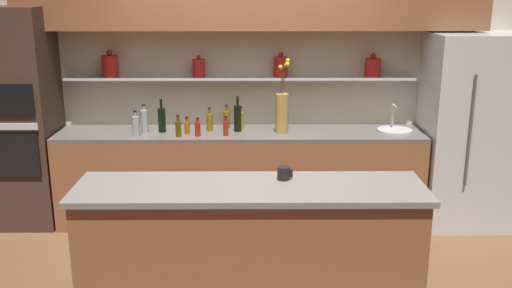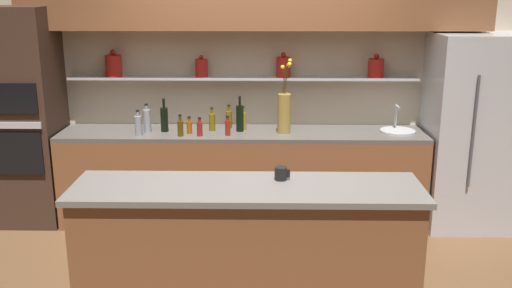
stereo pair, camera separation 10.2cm
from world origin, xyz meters
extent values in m
plane|color=brown|center=(0.00, 0.00, 0.00)|extent=(12.00, 12.00, 0.00)
cube|color=beige|center=(0.00, 1.60, 1.30)|extent=(5.20, 0.10, 2.60)
cube|color=#B7B7BC|center=(-0.11, 1.46, 1.41)|extent=(3.43, 0.18, 0.02)
cylinder|color=#AD1E19|center=(-1.37, 1.45, 1.53)|extent=(0.16, 0.16, 0.21)
sphere|color=#AD1E19|center=(-1.37, 1.45, 1.66)|extent=(0.06, 0.06, 0.06)
cylinder|color=#AD1E19|center=(-0.51, 1.45, 1.51)|extent=(0.12, 0.12, 0.17)
sphere|color=#AD1E19|center=(-0.51, 1.45, 1.61)|extent=(0.04, 0.04, 0.04)
cylinder|color=#AD1E19|center=(0.29, 1.45, 1.52)|extent=(0.14, 0.14, 0.20)
sphere|color=#AD1E19|center=(0.29, 1.45, 1.64)|extent=(0.05, 0.05, 0.05)
cylinder|color=#AD1E19|center=(1.19, 1.45, 1.51)|extent=(0.15, 0.15, 0.18)
sphere|color=#AD1E19|center=(1.19, 1.45, 1.63)|extent=(0.05, 0.05, 0.05)
cube|color=brown|center=(0.00, 1.38, 2.09)|extent=(4.42, 0.34, 0.42)
cube|color=brown|center=(-0.11, 1.24, 0.44)|extent=(3.53, 0.62, 0.88)
cube|color=#56514C|center=(-0.11, 1.24, 0.90)|extent=(3.53, 0.62, 0.04)
cube|color=brown|center=(0.00, -0.61, 0.49)|extent=(2.24, 0.55, 0.98)
cube|color=slate|center=(0.00, -0.61, 1.00)|extent=(2.30, 0.61, 0.04)
cube|color=#B7B7BC|center=(2.14, 1.20, 0.93)|extent=(0.92, 0.70, 1.86)
cylinder|color=#4C4C51|center=(1.97, 0.83, 1.02)|extent=(0.02, 0.02, 1.02)
cube|color=#3D281E|center=(-2.25, 1.24, 1.05)|extent=(0.71, 0.62, 2.10)
cube|color=black|center=(-2.25, 0.92, 0.78)|extent=(0.60, 0.02, 0.40)
cube|color=black|center=(-2.25, 0.92, 1.30)|extent=(0.60, 0.02, 0.28)
cube|color=#B7B7BC|center=(-2.25, 0.92, 1.05)|extent=(0.62, 0.02, 0.06)
cylinder|color=olive|center=(0.30, 1.20, 1.11)|extent=(0.13, 0.13, 0.38)
cylinder|color=#4C3319|center=(0.30, 1.20, 1.43)|extent=(0.04, 0.06, 0.26)
sphere|color=yellow|center=(0.33, 1.22, 1.56)|extent=(0.04, 0.04, 0.04)
cylinder|color=#4C3319|center=(0.32, 1.22, 1.45)|extent=(0.04, 0.04, 0.31)
sphere|color=yellow|center=(0.35, 1.24, 1.61)|extent=(0.04, 0.04, 0.04)
cylinder|color=#4C3319|center=(0.29, 1.18, 1.43)|extent=(0.03, 0.02, 0.26)
sphere|color=yellow|center=(0.28, 1.14, 1.56)|extent=(0.04, 0.04, 0.04)
cylinder|color=#4C3319|center=(0.30, 1.20, 1.44)|extent=(0.01, 0.05, 0.28)
sphere|color=yellow|center=(0.34, 1.19, 1.58)|extent=(0.04, 0.04, 0.04)
cylinder|color=#B7B7BC|center=(1.40, 1.24, 0.93)|extent=(0.34, 0.34, 0.02)
cylinder|color=#B7B7BC|center=(1.40, 1.37, 1.05)|extent=(0.02, 0.02, 0.22)
cylinder|color=#B7B7BC|center=(1.40, 1.31, 1.16)|extent=(0.02, 0.12, 0.02)
cylinder|color=brown|center=(-0.40, 1.27, 1.00)|extent=(0.06, 0.06, 0.17)
cylinder|color=brown|center=(-0.40, 1.27, 1.11)|extent=(0.03, 0.03, 0.05)
cylinder|color=black|center=(-0.40, 1.27, 1.14)|extent=(0.03, 0.03, 0.01)
cylinder|color=brown|center=(-0.24, 1.39, 1.00)|extent=(0.06, 0.06, 0.17)
cylinder|color=brown|center=(-0.24, 1.39, 1.11)|extent=(0.03, 0.03, 0.05)
cylinder|color=black|center=(-0.24, 1.39, 1.15)|extent=(0.03, 0.03, 0.01)
cylinder|color=#9E4C0A|center=(-0.61, 1.15, 0.98)|extent=(0.05, 0.05, 0.12)
cylinder|color=#9E4C0A|center=(-0.61, 1.15, 1.06)|extent=(0.03, 0.03, 0.04)
cylinder|color=black|center=(-0.61, 1.15, 1.08)|extent=(0.03, 0.03, 0.01)
cylinder|color=black|center=(-0.86, 1.23, 1.04)|extent=(0.07, 0.07, 0.23)
cylinder|color=black|center=(-0.86, 1.23, 1.19)|extent=(0.02, 0.02, 0.08)
cylinder|color=black|center=(-0.86, 1.23, 1.24)|extent=(0.03, 0.03, 0.01)
cylinder|color=gray|center=(-1.02, 1.20, 1.03)|extent=(0.07, 0.07, 0.22)
cylinder|color=gray|center=(-1.02, 1.20, 1.16)|extent=(0.03, 0.03, 0.04)
cylinder|color=black|center=(-1.02, 1.20, 1.19)|extent=(0.03, 0.03, 0.01)
cylinder|color=black|center=(-0.13, 1.25, 1.05)|extent=(0.07, 0.07, 0.25)
cylinder|color=black|center=(-0.13, 1.25, 1.21)|extent=(0.02, 0.02, 0.08)
cylinder|color=black|center=(-0.13, 1.25, 1.26)|extent=(0.03, 0.03, 0.01)
cylinder|color=maroon|center=(-0.50, 1.07, 0.99)|extent=(0.05, 0.05, 0.13)
cylinder|color=maroon|center=(-0.50, 1.07, 1.07)|extent=(0.03, 0.03, 0.04)
cylinder|color=black|center=(-0.50, 1.07, 1.09)|extent=(0.03, 0.03, 0.01)
cylinder|color=#47380A|center=(-0.68, 1.05, 0.99)|extent=(0.05, 0.05, 0.15)
cylinder|color=#47380A|center=(-0.68, 1.05, 1.09)|extent=(0.03, 0.03, 0.05)
cylinder|color=black|center=(-0.68, 1.05, 1.12)|extent=(0.03, 0.03, 0.01)
cylinder|color=maroon|center=(-0.24, 1.09, 0.99)|extent=(0.05, 0.05, 0.14)
cylinder|color=maroon|center=(-0.24, 1.09, 1.08)|extent=(0.03, 0.03, 0.04)
cylinder|color=black|center=(-0.24, 1.09, 1.10)|extent=(0.03, 0.03, 0.01)
cylinder|color=gray|center=(-1.08, 1.08, 1.01)|extent=(0.07, 0.07, 0.19)
cylinder|color=gray|center=(-1.08, 1.08, 1.13)|extent=(0.03, 0.03, 0.04)
cylinder|color=black|center=(-1.08, 1.08, 1.16)|extent=(0.03, 0.03, 0.01)
cylinder|color=olive|center=(-0.10, 1.33, 1.00)|extent=(0.06, 0.06, 0.17)
cylinder|color=olive|center=(-0.10, 1.33, 1.11)|extent=(0.03, 0.03, 0.05)
cylinder|color=black|center=(-0.10, 1.33, 1.14)|extent=(0.03, 0.03, 0.01)
cylinder|color=black|center=(0.22, -0.48, 1.06)|extent=(0.08, 0.08, 0.09)
cube|color=black|center=(0.28, -0.48, 1.06)|extent=(0.02, 0.01, 0.06)
camera|label=1|loc=(0.02, -4.12, 2.27)|focal=40.00mm
camera|label=2|loc=(0.12, -4.12, 2.27)|focal=40.00mm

